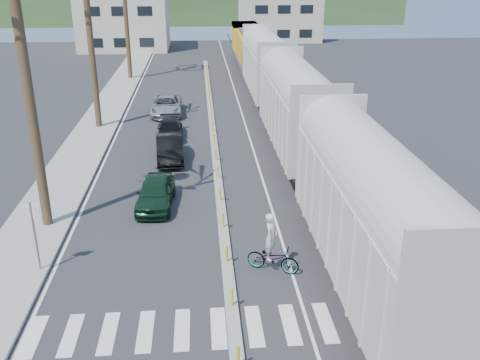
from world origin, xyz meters
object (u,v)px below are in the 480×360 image
at_px(car_lead, 156,193).
at_px(cyclist, 273,253).
at_px(street_sign, 34,227).
at_px(car_second, 169,149).

distance_m(car_lead, cyclist, 8.14).
distance_m(street_sign, car_second, 13.39).
bearing_deg(car_second, street_sign, -113.88).
xyz_separation_m(street_sign, car_second, (4.49, 12.55, -1.23)).
bearing_deg(car_lead, car_second, 89.99).
distance_m(street_sign, cyclist, 9.15).
height_order(street_sign, cyclist, street_sign).
bearing_deg(car_lead, street_sign, -121.62).
height_order(car_second, cyclist, cyclist).
bearing_deg(car_second, cyclist, -75.05).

